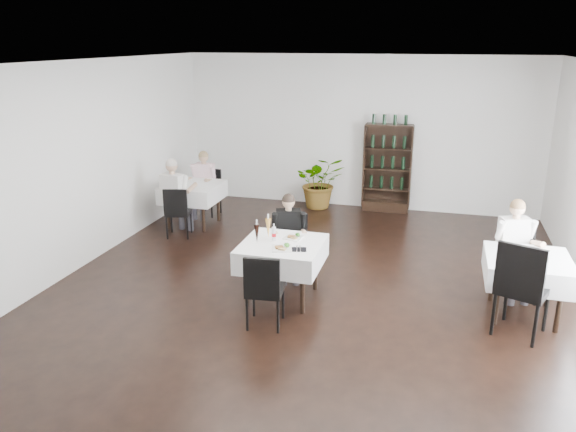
# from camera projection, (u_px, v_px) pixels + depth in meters

# --- Properties ---
(room_shell) EXTENTS (9.00, 9.00, 9.00)m
(room_shell) POSITION_uv_depth(u_px,v_px,m) (305.00, 190.00, 6.92)
(room_shell) COLOR black
(room_shell) RESTS_ON ground
(wine_shelf) EXTENTS (0.90, 0.28, 1.75)m
(wine_shelf) POSITION_uv_depth(u_px,v_px,m) (387.00, 169.00, 10.93)
(wine_shelf) COLOR black
(wine_shelf) RESTS_ON ground
(main_table) EXTENTS (1.03, 1.03, 0.77)m
(main_table) POSITION_uv_depth(u_px,v_px,m) (282.00, 254.00, 7.26)
(main_table) COLOR black
(main_table) RESTS_ON ground
(left_table) EXTENTS (0.98, 0.98, 0.77)m
(left_table) POSITION_uv_depth(u_px,v_px,m) (193.00, 192.00, 10.17)
(left_table) COLOR black
(left_table) RESTS_ON ground
(right_table) EXTENTS (0.98, 0.98, 0.77)m
(right_table) POSITION_uv_depth(u_px,v_px,m) (527.00, 269.00, 6.78)
(right_table) COLOR black
(right_table) RESTS_ON ground
(potted_tree) EXTENTS (1.18, 1.10, 1.06)m
(potted_tree) POSITION_uv_depth(u_px,v_px,m) (320.00, 182.00, 11.25)
(potted_tree) COLOR #246121
(potted_tree) RESTS_ON ground
(main_chair_far) EXTENTS (0.49, 0.49, 0.87)m
(main_chair_far) POSITION_uv_depth(u_px,v_px,m) (294.00, 241.00, 8.07)
(main_chair_far) COLOR black
(main_chair_far) RESTS_ON ground
(main_chair_near) EXTENTS (0.47, 0.47, 0.92)m
(main_chair_near) POSITION_uv_depth(u_px,v_px,m) (264.00, 287.00, 6.52)
(main_chair_near) COLOR black
(main_chair_near) RESTS_ON ground
(left_chair_far) EXTENTS (0.44, 0.45, 0.87)m
(left_chair_far) POSITION_uv_depth(u_px,v_px,m) (210.00, 189.00, 10.87)
(left_chair_far) COLOR black
(left_chair_far) RESTS_ON ground
(left_chair_near) EXTENTS (0.49, 0.49, 0.88)m
(left_chair_near) POSITION_uv_depth(u_px,v_px,m) (177.00, 209.00, 9.54)
(left_chair_near) COLOR black
(left_chair_near) RESTS_ON ground
(right_chair_far) EXTENTS (0.50, 0.50, 0.94)m
(right_chair_far) POSITION_uv_depth(u_px,v_px,m) (518.00, 259.00, 7.33)
(right_chair_far) COLOR black
(right_chair_far) RESTS_ON ground
(right_chair_near) EXTENTS (0.69, 0.69, 1.16)m
(right_chair_near) POSITION_uv_depth(u_px,v_px,m) (522.00, 284.00, 6.28)
(right_chair_near) COLOR black
(right_chair_near) RESTS_ON ground
(diner_main) EXTENTS (0.53, 0.56, 1.24)m
(diner_main) POSITION_uv_depth(u_px,v_px,m) (289.00, 231.00, 7.84)
(diner_main) COLOR #3D3D45
(diner_main) RESTS_ON ground
(diner_left_far) EXTENTS (0.49, 0.49, 1.27)m
(diner_left_far) POSITION_uv_depth(u_px,v_px,m) (203.00, 179.00, 10.61)
(diner_left_far) COLOR #3D3D45
(diner_left_far) RESTS_ON ground
(diner_left_near) EXTENTS (0.55, 0.56, 1.36)m
(diner_left_near) POSITION_uv_depth(u_px,v_px,m) (175.00, 191.00, 9.61)
(diner_left_near) COLOR #3D3D45
(diner_left_near) RESTS_ON ground
(diner_right_far) EXTENTS (0.57, 0.60, 1.33)m
(diner_right_far) POSITION_uv_depth(u_px,v_px,m) (515.00, 242.00, 7.26)
(diner_right_far) COLOR #3D3D45
(diner_right_far) RESTS_ON ground
(plate_far) EXTENTS (0.26, 0.26, 0.07)m
(plate_far) POSITION_uv_depth(u_px,v_px,m) (294.00, 237.00, 7.38)
(plate_far) COLOR white
(plate_far) RESTS_ON main_table
(plate_near) EXTENTS (0.31, 0.31, 0.08)m
(plate_near) POSITION_uv_depth(u_px,v_px,m) (282.00, 248.00, 7.00)
(plate_near) COLOR white
(plate_near) RESTS_ON main_table
(pilsner_dark) EXTENTS (0.07, 0.07, 0.31)m
(pilsner_dark) POSITION_uv_depth(u_px,v_px,m) (257.00, 233.00, 7.18)
(pilsner_dark) COLOR black
(pilsner_dark) RESTS_ON main_table
(pilsner_lager) EXTENTS (0.08, 0.08, 0.33)m
(pilsner_lager) POSITION_uv_depth(u_px,v_px,m) (268.00, 228.00, 7.37)
(pilsner_lager) COLOR #B8812F
(pilsner_lager) RESTS_ON main_table
(coke_bottle) EXTENTS (0.06, 0.06, 0.23)m
(coke_bottle) POSITION_uv_depth(u_px,v_px,m) (274.00, 234.00, 7.28)
(coke_bottle) COLOR silver
(coke_bottle) RESTS_ON main_table
(napkin_cutlery) EXTENTS (0.23, 0.21, 0.02)m
(napkin_cutlery) POSITION_uv_depth(u_px,v_px,m) (299.00, 249.00, 6.98)
(napkin_cutlery) COLOR black
(napkin_cutlery) RESTS_ON main_table
(pepper_mill) EXTENTS (0.06, 0.06, 0.11)m
(pepper_mill) POSITION_uv_depth(u_px,v_px,m) (542.00, 254.00, 6.70)
(pepper_mill) COLOR black
(pepper_mill) RESTS_ON right_table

